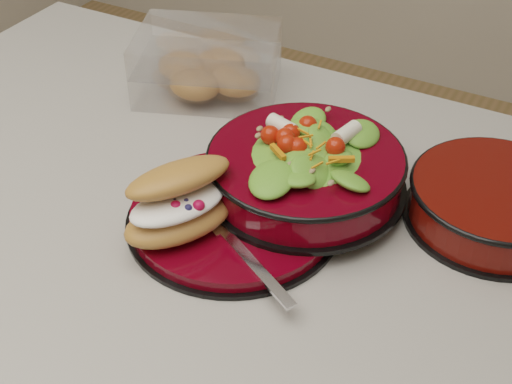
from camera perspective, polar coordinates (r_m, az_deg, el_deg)
The scene contains 6 objects.
dinner_plate at distance 0.86m, azimuth -1.79°, elevation -1.94°, with size 0.26×0.26×0.02m.
salad_bowl at distance 0.86m, azimuth 4.01°, elevation 2.39°, with size 0.25×0.25×0.10m.
croissant at distance 0.80m, azimuth -6.07°, elevation -0.88°, with size 0.13×0.16×0.08m.
fork at distance 0.79m, azimuth -1.03°, elevation -4.90°, with size 0.16×0.10×0.00m.
pastry_box at distance 1.10m, azimuth -3.86°, elevation 10.08°, with size 0.25×0.22×0.09m.
extra_bowl at distance 0.89m, azimuth 18.60°, elevation -0.72°, with size 0.21×0.21×0.05m.
Camera 1 is at (0.33, -0.59, 1.46)m, focal length 50.00 mm.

